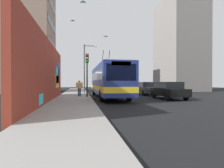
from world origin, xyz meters
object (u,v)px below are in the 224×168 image
(city_bus, at_px, (108,80))
(parked_car_black, at_px, (168,90))
(traffic_light, at_px, (87,68))
(parked_car_dark_gray, at_px, (146,88))
(pedestrian_midblock, at_px, (79,87))
(street_lamp, at_px, (86,65))

(city_bus, xyz_separation_m, parked_car_black, (-2.63, -5.20, -0.96))
(parked_car_black, bearing_deg, traffic_light, 76.89)
(parked_car_dark_gray, xyz_separation_m, pedestrian_midblock, (-2.95, 8.08, 0.23))
(city_bus, height_order, parked_car_dark_gray, city_bus)
(pedestrian_midblock, height_order, street_lamp, street_lamp)
(parked_car_dark_gray, distance_m, pedestrian_midblock, 8.60)
(street_lamp, bearing_deg, traffic_light, 179.16)
(parked_car_dark_gray, bearing_deg, traffic_light, 118.56)
(city_bus, bearing_deg, parked_car_dark_gray, -59.39)
(parked_car_black, distance_m, traffic_light, 7.83)
(parked_car_black, relative_size, pedestrian_midblock, 2.64)
(parked_car_black, xyz_separation_m, traffic_light, (1.71, 7.35, 2.07))
(traffic_light, bearing_deg, parked_car_dark_gray, -61.44)
(parked_car_dark_gray, relative_size, pedestrian_midblock, 2.82)
(parked_car_dark_gray, xyz_separation_m, street_lamp, (2.75, 7.25, 2.99))
(street_lamp, bearing_deg, parked_car_black, -139.40)
(parked_car_dark_gray, bearing_deg, parked_car_black, 180.00)
(pedestrian_midblock, bearing_deg, street_lamp, -8.23)
(parked_car_dark_gray, xyz_separation_m, traffic_light, (-4.00, 7.35, 2.07))
(city_bus, distance_m, traffic_light, 2.59)
(parked_car_black, distance_m, street_lamp, 11.53)
(parked_car_dark_gray, height_order, traffic_light, traffic_light)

